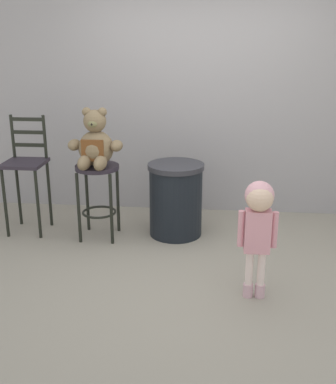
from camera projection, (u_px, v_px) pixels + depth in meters
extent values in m
plane|color=gray|center=(190.00, 275.00, 4.11)|extent=(24.00, 24.00, 0.00)
cube|color=#999495|center=(201.00, 49.00, 5.24)|extent=(7.34, 0.30, 3.64)
cylinder|color=#29222B|center=(97.00, 167.00, 4.67)|extent=(0.43, 0.43, 0.04)
cylinder|color=black|center=(79.00, 208.00, 4.65)|extent=(0.03, 0.03, 0.71)
cylinder|color=black|center=(111.00, 209.00, 4.62)|extent=(0.03, 0.03, 0.71)
cylinder|color=black|center=(87.00, 198.00, 4.96)|extent=(0.03, 0.03, 0.71)
cylinder|color=black|center=(118.00, 199.00, 4.93)|extent=(0.03, 0.03, 0.71)
torus|color=black|center=(99.00, 212.00, 4.82)|extent=(0.35, 0.35, 0.02)
sphere|color=#7A6547|center=(96.00, 148.00, 4.61)|extent=(0.34, 0.34, 0.34)
cube|color=brown|center=(93.00, 151.00, 4.48)|extent=(0.21, 0.03, 0.20)
sphere|color=#7A6547|center=(95.00, 121.00, 4.53)|extent=(0.22, 0.22, 0.22)
ellipsoid|color=olive|center=(92.00, 124.00, 4.45)|extent=(0.09, 0.07, 0.06)
sphere|color=black|center=(92.00, 124.00, 4.42)|extent=(0.03, 0.03, 0.03)
sphere|color=#7A6547|center=(87.00, 112.00, 4.51)|extent=(0.09, 0.09, 0.09)
sphere|color=#7A6547|center=(102.00, 112.00, 4.50)|extent=(0.09, 0.09, 0.09)
ellipsoid|color=#7A6547|center=(74.00, 145.00, 4.60)|extent=(0.12, 0.19, 0.11)
ellipsoid|color=#7A6547|center=(116.00, 146.00, 4.56)|extent=(0.12, 0.19, 0.11)
ellipsoid|color=#7A6547|center=(85.00, 162.00, 4.50)|extent=(0.12, 0.29, 0.14)
ellipsoid|color=#7A6547|center=(100.00, 163.00, 4.48)|extent=(0.12, 0.29, 0.14)
cylinder|color=#CEA1A9|center=(248.00, 290.00, 3.76)|extent=(0.08, 0.08, 0.11)
cylinder|color=beige|center=(249.00, 268.00, 3.70)|extent=(0.06, 0.06, 0.28)
cylinder|color=#CEA1A9|center=(260.00, 290.00, 3.75)|extent=(0.08, 0.08, 0.11)
cylinder|color=beige|center=(261.00, 268.00, 3.69)|extent=(0.06, 0.06, 0.28)
cube|color=#D48D96|center=(258.00, 231.00, 3.59)|extent=(0.20, 0.11, 0.33)
cylinder|color=#D48D96|center=(241.00, 228.00, 3.60)|extent=(0.05, 0.05, 0.28)
cylinder|color=#D48D96|center=(275.00, 230.00, 3.58)|extent=(0.05, 0.05, 0.28)
sphere|color=#D8B293|center=(260.00, 198.00, 3.51)|extent=(0.20, 0.20, 0.20)
sphere|color=#D4979D|center=(259.00, 196.00, 3.53)|extent=(0.22, 0.22, 0.22)
cylinder|color=black|center=(176.00, 202.00, 4.85)|extent=(0.53, 0.53, 0.70)
cylinder|color=#2D2D33|center=(176.00, 166.00, 4.74)|extent=(0.57, 0.57, 0.05)
cube|color=#29222B|center=(24.00, 163.00, 4.81)|extent=(0.40, 0.40, 0.03)
cylinder|color=black|center=(5.00, 203.00, 4.79)|extent=(0.03, 0.03, 0.72)
cylinder|color=black|center=(38.00, 205.00, 4.75)|extent=(0.03, 0.03, 0.72)
cylinder|color=black|center=(18.00, 193.00, 5.11)|extent=(0.03, 0.03, 0.72)
cylinder|color=black|center=(49.00, 194.00, 5.08)|extent=(0.03, 0.03, 0.72)
cylinder|color=black|center=(13.00, 136.00, 4.92)|extent=(0.03, 0.03, 0.45)
cylinder|color=black|center=(45.00, 137.00, 4.88)|extent=(0.03, 0.03, 0.45)
cube|color=black|center=(29.00, 145.00, 4.93)|extent=(0.34, 0.02, 0.04)
cube|color=black|center=(28.00, 132.00, 4.89)|extent=(0.34, 0.02, 0.04)
cube|color=black|center=(27.00, 119.00, 4.84)|extent=(0.34, 0.02, 0.04)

